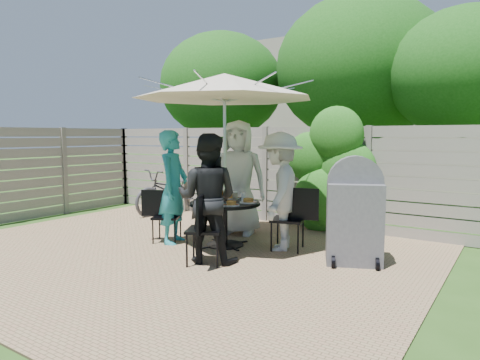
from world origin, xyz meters
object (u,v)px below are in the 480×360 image
Objects in this scene: chair_back at (240,217)px; syrup_jug at (222,196)px; person_back at (238,178)px; plate_front at (218,204)px; glass_left at (206,198)px; coffee_cup at (235,196)px; plate_back at (231,197)px; chair_left at (166,227)px; umbrella at (225,86)px; person_front at (208,199)px; chair_front at (205,244)px; patio_table at (225,215)px; plate_right at (248,201)px; person_right at (280,192)px; chair_right at (289,232)px; glass_back at (223,195)px; bicycle at (174,191)px; plate_extra at (231,204)px; plate_left at (202,199)px; bbq_grill at (354,215)px; person_left at (173,187)px; glass_right at (243,197)px.

syrup_jug is (0.25, -0.88, 0.49)m from chair_back.
person_back is 0.81m from syrup_jug.
chair_back reaches higher than plate_front.
glass_left is 0.48m from coffee_cup.
plate_back is (0.16, -0.44, -0.26)m from person_back.
person_back is at bearing 33.09° from chair_left.
umbrella reaches higher than person_front.
patio_table is at bearing -7.45° from chair_front.
plate_right is at bearing 29.20° from glass_left.
chair_left is at bearing -89.94° from person_right.
chair_left is 1.19m from coffee_cup.
plate_front is (-0.79, -0.66, 0.43)m from chair_right.
plate_back is at bearing 109.59° from patio_table.
plate_front is 0.63m from glass_back.
person_right reaches higher than bicycle.
umbrella is 1.72m from plate_extra.
chair_back is at bearing 109.63° from plate_front.
chair_left is at bearing -38.99° from bicycle.
syrup_jug is at bearing -113.67° from coffee_cup.
bicycle is (-2.22, 0.81, -0.48)m from person_back.
chair_left reaches higher than plate_right.
chair_right is at bearing 16.73° from syrup_jug.
chair_back is 7.73× the size of coffee_cup.
chair_back is 3.57× the size of plate_front.
person_back reaches higher than glass_left.
umbrella is 1.63m from syrup_jug.
person_front is at bearing -70.41° from plate_back.
chair_right is 3.59× the size of plate_left.
plate_front is at bearing -25.05° from bicycle.
bicycle is 1.31× the size of bbq_grill.
chair_back is 5.80× the size of syrup_jug.
person_right is at bearing 37.25° from chair_back.
plate_front is 3.26m from bicycle.
chair_back is 0.48× the size of person_back.
person_left reaches higher than chair_back.
person_left is 0.50m from plate_left.
chair_left is 0.89× the size of chair_front.
plate_right is at bearing -9.59° from glass_back.
patio_table is 0.99m from chair_front.
syrup_jug is at bearing -58.32° from glass_back.
person_right is at bearing 16.37° from syrup_jug.
bbq_grill is (1.70, 0.03, -0.11)m from glass_right.
person_front is (-0.05, 0.13, 0.57)m from chair_front.
plate_back is at bearing -90.00° from person_front.
person_front reaches higher than plate_front.
chair_back is 1.02m from glass_right.
plate_back is 1.08× the size of plate_extra.
plate_right is at bearing -90.00° from person_left.
person_left is at bearing -170.83° from glass_left.
bbq_grill reaches higher than coffee_cup.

